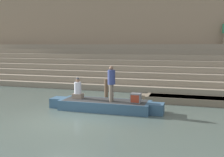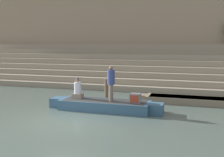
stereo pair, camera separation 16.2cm
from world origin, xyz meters
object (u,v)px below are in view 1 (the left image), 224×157
object	(u,v)px
rowboat_main	(105,105)
moored_boat_shore	(190,100)
person_standing	(111,81)
tv_set	(136,98)
mooring_post	(106,91)
person_rowing	(78,90)

from	to	relation	value
rowboat_main	moored_boat_shore	distance (m)	4.72
person_standing	tv_set	world-z (taller)	person_standing
tv_set	moored_boat_shore	xyz separation A→B (m)	(2.41, 2.72, -0.49)
tv_set	mooring_post	world-z (taller)	mooring_post
person_rowing	mooring_post	world-z (taller)	person_rowing
rowboat_main	person_standing	distance (m)	1.23
rowboat_main	person_standing	world-z (taller)	person_standing
person_rowing	mooring_post	size ratio (longest dim) A/B	0.83
tv_set	moored_boat_shore	bearing A→B (deg)	50.86
person_standing	person_rowing	size ratio (longest dim) A/B	1.59
rowboat_main	moored_boat_shore	bearing A→B (deg)	33.40
tv_set	person_standing	bearing A→B (deg)	-175.34
person_rowing	person_standing	bearing A→B (deg)	-2.33
tv_set	mooring_post	distance (m)	2.66
person_rowing	rowboat_main	bearing A→B (deg)	0.09
rowboat_main	tv_set	distance (m)	1.55
person_rowing	mooring_post	distance (m)	1.89
rowboat_main	mooring_post	world-z (taller)	mooring_post
moored_boat_shore	mooring_post	bearing A→B (deg)	-167.24
rowboat_main	mooring_post	size ratio (longest dim) A/B	4.37
person_rowing	tv_set	distance (m)	2.93
rowboat_main	person_rowing	distance (m)	1.57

